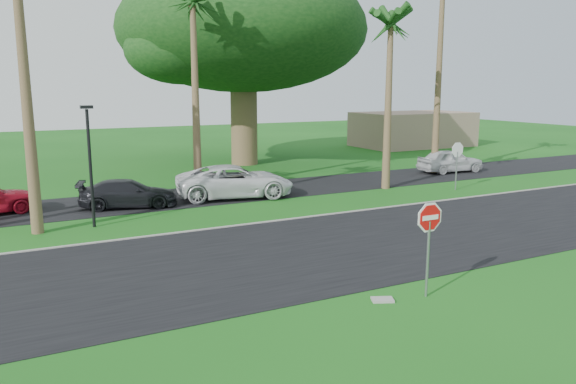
% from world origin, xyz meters
% --- Properties ---
extents(ground, '(120.00, 120.00, 0.00)m').
position_xyz_m(ground, '(0.00, 0.00, 0.00)').
color(ground, '#145014').
rests_on(ground, ground).
extents(road, '(120.00, 8.00, 0.02)m').
position_xyz_m(road, '(0.00, 2.00, 0.01)').
color(road, black).
rests_on(road, ground).
extents(parking_strip, '(120.00, 5.00, 0.02)m').
position_xyz_m(parking_strip, '(0.00, 12.50, 0.01)').
color(parking_strip, black).
rests_on(parking_strip, ground).
extents(curb, '(120.00, 0.12, 0.06)m').
position_xyz_m(curb, '(0.00, 6.05, 0.03)').
color(curb, gray).
rests_on(curb, ground).
extents(stop_sign_near, '(1.05, 0.07, 2.62)m').
position_xyz_m(stop_sign_near, '(0.50, -3.00, 1.77)').
color(stop_sign_near, gray).
rests_on(stop_sign_near, ground).
extents(stop_sign_far, '(1.05, 0.07, 2.62)m').
position_xyz_m(stop_sign_far, '(12.00, 8.00, 1.77)').
color(stop_sign_far, gray).
rests_on(stop_sign_far, ground).
extents(palm_center, '(5.00, 5.00, 10.50)m').
position_xyz_m(palm_center, '(0.00, 14.00, 9.16)').
color(palm_center, brown).
rests_on(palm_center, ground).
extents(palm_right_near, '(5.00, 5.00, 9.50)m').
position_xyz_m(palm_right_near, '(9.00, 10.00, 8.19)').
color(palm_right_near, brown).
rests_on(palm_right_near, ground).
extents(canopy_tree, '(16.50, 16.50, 13.12)m').
position_xyz_m(canopy_tree, '(6.00, 22.00, 8.95)').
color(canopy_tree, brown).
rests_on(canopy_tree, ground).
extents(streetlight_right, '(0.45, 0.25, 4.64)m').
position_xyz_m(streetlight_right, '(-6.00, 8.50, 2.65)').
color(streetlight_right, black).
rests_on(streetlight_right, ground).
extents(building_far, '(10.00, 6.00, 3.00)m').
position_xyz_m(building_far, '(24.00, 26.00, 1.50)').
color(building_far, gray).
rests_on(building_far, ground).
extents(car_dark, '(4.56, 2.74, 1.24)m').
position_xyz_m(car_dark, '(-4.09, 11.44, 0.62)').
color(car_dark, black).
rests_on(car_dark, ground).
extents(car_minivan, '(6.05, 3.67, 1.57)m').
position_xyz_m(car_minivan, '(0.99, 11.34, 0.78)').
color(car_minivan, silver).
rests_on(car_minivan, ground).
extents(car_pickup, '(4.35, 2.01, 1.44)m').
position_xyz_m(car_pickup, '(15.97, 12.65, 0.72)').
color(car_pickup, silver).
rests_on(car_pickup, ground).
extents(utility_slab, '(0.64, 0.54, 0.06)m').
position_xyz_m(utility_slab, '(-0.69, -2.74, 0.03)').
color(utility_slab, gray).
rests_on(utility_slab, ground).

